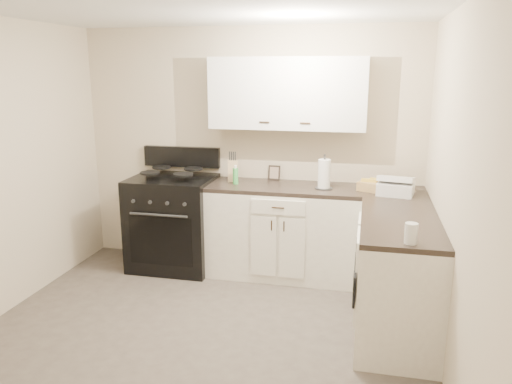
% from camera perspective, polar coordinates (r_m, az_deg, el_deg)
% --- Properties ---
extents(floor, '(3.60, 3.60, 0.00)m').
position_cam_1_polar(floor, '(4.07, -6.85, -16.79)').
color(floor, '#473F38').
rests_on(floor, ground).
extents(ceiling, '(3.60, 3.60, 0.00)m').
position_cam_1_polar(ceiling, '(3.54, -8.08, 20.72)').
color(ceiling, white).
rests_on(ceiling, wall_back).
extents(wall_back, '(3.60, 0.00, 3.60)m').
position_cam_1_polar(wall_back, '(5.30, -0.77, 4.93)').
color(wall_back, beige).
rests_on(wall_back, ground).
extents(wall_right, '(0.00, 3.60, 3.60)m').
position_cam_1_polar(wall_right, '(3.44, 22.03, -0.94)').
color(wall_right, beige).
rests_on(wall_right, ground).
extents(wall_front, '(3.60, 0.00, 3.60)m').
position_cam_1_polar(wall_front, '(2.09, -24.70, -10.49)').
color(wall_front, beige).
rests_on(wall_front, ground).
extents(base_cabinets_back, '(1.55, 0.60, 0.90)m').
position_cam_1_polar(base_cabinets_back, '(5.12, 3.12, -4.63)').
color(base_cabinets_back, white).
rests_on(base_cabinets_back, floor).
extents(base_cabinets_right, '(0.60, 1.90, 0.90)m').
position_cam_1_polar(base_cabinets_right, '(4.46, 15.57, -8.00)').
color(base_cabinets_right, white).
rests_on(base_cabinets_right, floor).
extents(countertop_back, '(1.55, 0.60, 0.04)m').
position_cam_1_polar(countertop_back, '(4.99, 3.19, 0.50)').
color(countertop_back, black).
rests_on(countertop_back, base_cabinets_back).
extents(countertop_right, '(0.60, 1.90, 0.04)m').
position_cam_1_polar(countertop_right, '(4.31, 15.97, -2.18)').
color(countertop_right, black).
rests_on(countertop_right, base_cabinets_right).
extents(upper_cabinets, '(1.55, 0.30, 0.70)m').
position_cam_1_polar(upper_cabinets, '(5.01, 3.62, 11.18)').
color(upper_cabinets, white).
rests_on(upper_cabinets, wall_back).
extents(stove, '(0.85, 0.73, 1.03)m').
position_cam_1_polar(stove, '(5.40, -9.33, -3.70)').
color(stove, black).
rests_on(stove, floor).
extents(knife_block, '(0.12, 0.11, 0.22)m').
position_cam_1_polar(knife_block, '(5.17, -2.68, 2.43)').
color(knife_block, tan).
rests_on(knife_block, countertop_back).
extents(paper_towel, '(0.16, 0.16, 0.29)m').
position_cam_1_polar(paper_towel, '(4.87, 7.80, 2.04)').
color(paper_towel, white).
rests_on(paper_towel, countertop_back).
extents(soap_bottle, '(0.06, 0.06, 0.16)m').
position_cam_1_polar(soap_bottle, '(5.05, -2.35, 1.83)').
color(soap_bottle, green).
rests_on(soap_bottle, countertop_back).
extents(picture_frame, '(0.13, 0.05, 0.15)m').
position_cam_1_polar(picture_frame, '(5.24, 2.10, 2.23)').
color(picture_frame, black).
rests_on(picture_frame, countertop_back).
extents(wicker_basket, '(0.31, 0.26, 0.09)m').
position_cam_1_polar(wicker_basket, '(4.88, 13.20, 0.61)').
color(wicker_basket, tan).
rests_on(wicker_basket, countertop_right).
extents(countertop_grill, '(0.36, 0.35, 0.12)m').
position_cam_1_polar(countertop_grill, '(4.80, 15.68, 0.42)').
color(countertop_grill, white).
rests_on(countertop_grill, countertop_right).
extents(glass_jar, '(0.09, 0.09, 0.14)m').
position_cam_1_polar(glass_jar, '(3.47, 17.30, -4.54)').
color(glass_jar, silver).
rests_on(glass_jar, countertop_right).
extents(oven_mitt_near, '(0.02, 0.14, 0.25)m').
position_cam_1_polar(oven_mitt_near, '(3.94, 11.16, -10.85)').
color(oven_mitt_near, black).
rests_on(oven_mitt_near, base_cabinets_right).
extents(oven_mitt_far, '(0.02, 0.13, 0.23)m').
position_cam_1_polar(oven_mitt_far, '(4.20, 11.32, -8.55)').
color(oven_mitt_far, black).
rests_on(oven_mitt_far, base_cabinets_right).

